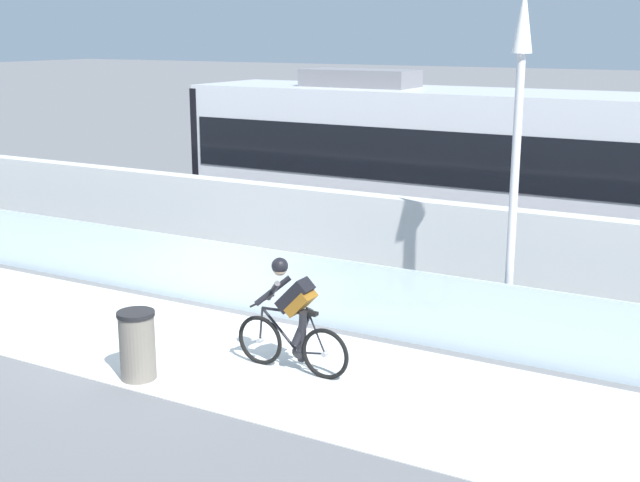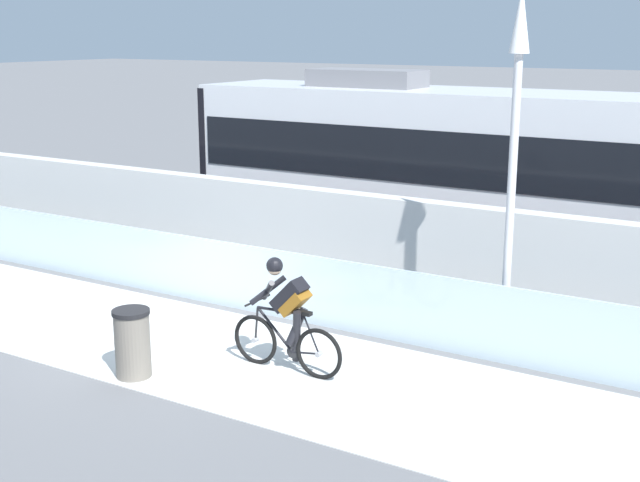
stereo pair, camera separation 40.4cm
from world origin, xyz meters
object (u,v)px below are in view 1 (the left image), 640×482
tram (445,167)px  cyclist_on_bike (292,318)px  trash_bin (137,345)px  lamp_post_antenna (517,128)px

tram → cyclist_on_bike: size_ratio=6.25×
tram → trash_bin: bearing=-98.1°
tram → trash_bin: size_ratio=11.52×
tram → cyclist_on_bike: (0.52, -6.85, -1.11)m
cyclist_on_bike → lamp_post_antenna: (2.35, 2.15, 2.51)m
tram → cyclist_on_bike: tram is taller
lamp_post_antenna → trash_bin: (-4.02, -3.40, -2.81)m
cyclist_on_bike → trash_bin: (-1.68, -1.25, -0.30)m
cyclist_on_bike → lamp_post_antenna: size_ratio=0.34×
lamp_post_antenna → trash_bin: 5.97m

